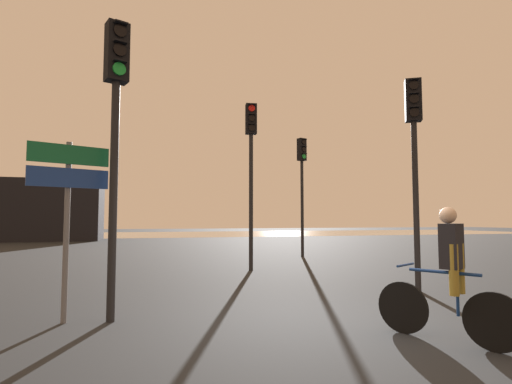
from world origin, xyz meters
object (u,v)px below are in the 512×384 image
Objects in this scene: traffic_light_far_right at (302,174)px; direction_sign_post at (68,197)px; traffic_light_center at (251,155)px; traffic_light_near_left at (116,111)px; traffic_light_near_right at (414,143)px; cyclist at (449,274)px.

direction_sign_post is (-7.11, -8.56, -1.48)m from traffic_light_far_right.
traffic_light_far_right is 11.22m from direction_sign_post.
traffic_light_center reaches higher than traffic_light_far_right.
direction_sign_post is (-4.05, -4.97, -1.58)m from traffic_light_center.
traffic_light_center is 1.88× the size of direction_sign_post.
traffic_light_far_right is at bearing -151.59° from direction_sign_post.
traffic_light_far_right is at bearing -147.72° from traffic_light_near_left.
traffic_light_center is 1.03× the size of traffic_light_far_right.
traffic_light_near_right is 2.74× the size of cyclist.
traffic_light_center is at bearing 64.61° from cyclist.
traffic_light_center is 4.83m from traffic_light_near_right.
traffic_light_far_right is 1.07× the size of traffic_light_near_left.
traffic_light_center is at bearing -151.05° from direction_sign_post.
cyclist is at bearing 56.73° from traffic_light_far_right.
traffic_light_near_left is (-3.42, -5.05, -0.29)m from traffic_light_center.
cyclist is (-1.87, -3.03, -2.26)m from traffic_light_near_right.
traffic_light_near_left is 5.06m from cyclist.
traffic_light_near_left is at bearing 121.92° from cyclist.
traffic_light_center is at bearing -144.96° from traffic_light_near_left.
traffic_light_near_left is 2.73× the size of cyclist.
traffic_light_far_right reaches higher than direction_sign_post.
traffic_light_near_right reaches higher than direction_sign_post.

